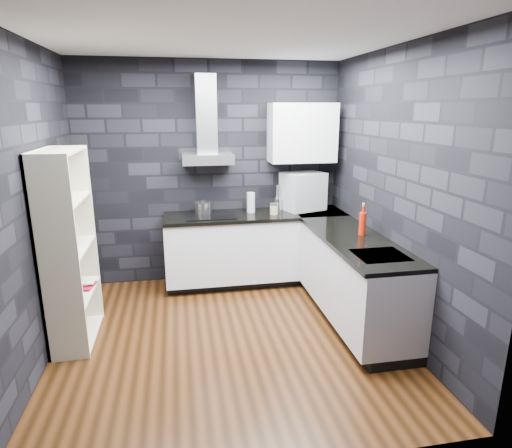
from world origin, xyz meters
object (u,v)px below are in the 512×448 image
object	(u,v)px
pot	(203,208)
fruit_bowl	(65,249)
red_bottle	(362,224)
bookshelf	(69,249)
storage_jar	(274,209)
appliance_garage	(303,192)
utensil_crock	(278,204)
glass_vase	(251,202)

from	to	relation	value
pot	fruit_bowl	world-z (taller)	pot
pot	red_bottle	xyz separation A→B (m)	(1.52, -1.18, 0.04)
red_bottle	bookshelf	distance (m)	2.82
pot	red_bottle	distance (m)	1.93
storage_jar	appliance_garage	size ratio (longest dim) A/B	0.25
pot	bookshelf	world-z (taller)	bookshelf
red_bottle	utensil_crock	bearing A→B (deg)	115.66
utensil_crock	appliance_garage	world-z (taller)	appliance_garage
appliance_garage	red_bottle	xyz separation A→B (m)	(0.27, -1.20, -0.11)
utensil_crock	red_bottle	world-z (taller)	red_bottle
storage_jar	utensil_crock	bearing A→B (deg)	65.76
glass_vase	bookshelf	distance (m)	2.18
fruit_bowl	storage_jar	bearing A→B (deg)	26.54
bookshelf	appliance_garage	bearing A→B (deg)	41.71
storage_jar	fruit_bowl	size ratio (longest dim) A/B	0.51
glass_vase	storage_jar	bearing A→B (deg)	-30.70
pot	appliance_garage	xyz separation A→B (m)	(1.26, 0.02, 0.15)
fruit_bowl	pot	bearing A→B (deg)	43.82
pot	red_bottle	world-z (taller)	red_bottle
storage_jar	bookshelf	xyz separation A→B (m)	(-2.13, -0.95, -0.06)
pot	glass_vase	size ratio (longest dim) A/B	0.82
pot	glass_vase	bearing A→B (deg)	-2.11
utensil_crock	bookshelf	xyz separation A→B (m)	(-2.23, -1.16, -0.07)
pot	appliance_garage	bearing A→B (deg)	1.03
utensil_crock	pot	bearing A→B (deg)	-177.66
utensil_crock	red_bottle	distance (m)	1.35
utensil_crock	bookshelf	size ratio (longest dim) A/B	0.08
pot	storage_jar	size ratio (longest dim) A/B	1.69
storage_jar	pot	bearing A→B (deg)	168.32
storage_jar	utensil_crock	size ratio (longest dim) A/B	0.83
utensil_crock	fruit_bowl	world-z (taller)	utensil_crock
pot	bookshelf	distance (m)	1.71
utensil_crock	fruit_bowl	xyz separation A→B (m)	(-2.23, -1.28, -0.04)
fruit_bowl	appliance_garage	bearing A→B (deg)	26.34
glass_vase	storage_jar	xyz separation A→B (m)	(0.26, -0.15, -0.06)
red_bottle	storage_jar	bearing A→B (deg)	124.07
pot	storage_jar	world-z (taller)	pot
appliance_garage	fruit_bowl	distance (m)	2.85
bookshelf	pot	bearing A→B (deg)	58.52
storage_jar	utensil_crock	world-z (taller)	utensil_crock
glass_vase	fruit_bowl	bearing A→B (deg)	-147.02
storage_jar	fruit_bowl	world-z (taller)	storage_jar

